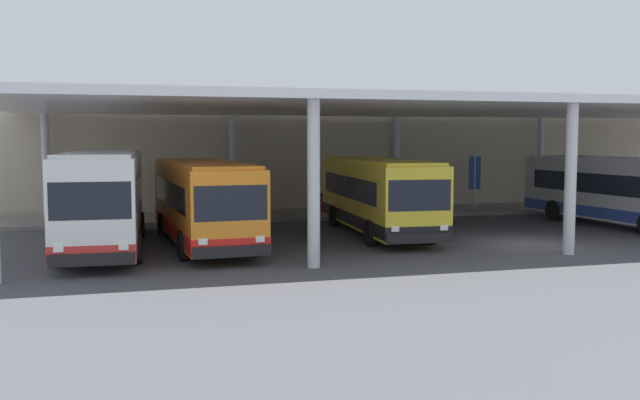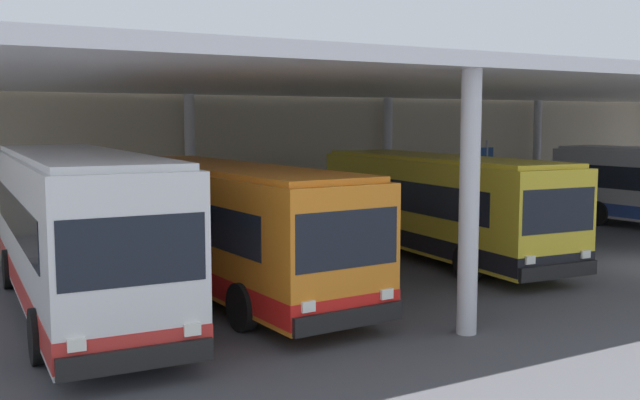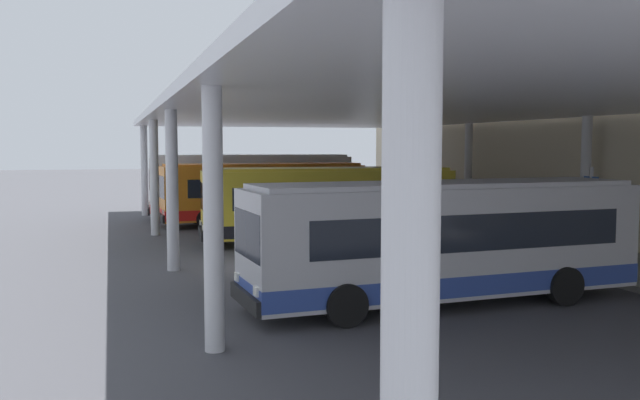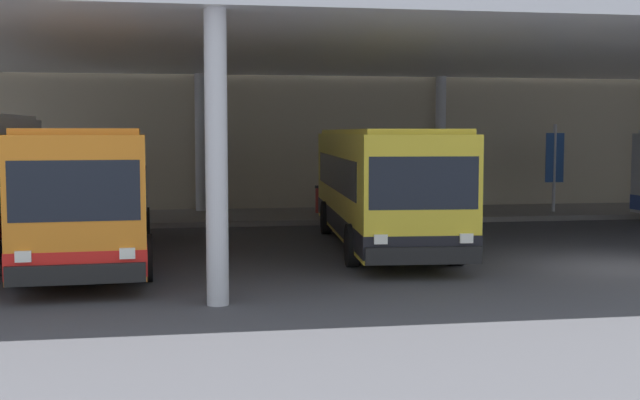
% 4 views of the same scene
% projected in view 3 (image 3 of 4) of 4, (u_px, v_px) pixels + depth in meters
% --- Properties ---
extents(ground_plane, '(200.00, 200.00, 0.00)m').
position_uv_depth(ground_plane, '(248.00, 266.00, 23.25)').
color(ground_plane, '#47474C').
extents(platform_kerb, '(42.00, 4.50, 0.18)m').
position_uv_depth(platform_kerb, '(546.00, 248.00, 26.68)').
color(platform_kerb, gray).
rests_on(platform_kerb, ground).
extents(station_building_facade, '(48.00, 1.60, 6.67)m').
position_uv_depth(station_building_facade, '(618.00, 165.00, 27.37)').
color(station_building_facade, '#C1B293').
rests_on(station_building_facade, ground).
extents(canopy_shelter, '(40.00, 17.00, 5.55)m').
position_uv_depth(canopy_shelter, '(399.00, 112.00, 24.44)').
color(canopy_shelter, silver).
rests_on(canopy_shelter, ground).
extents(bus_nearest_bay, '(3.09, 11.44, 3.57)m').
position_uv_depth(bus_nearest_bay, '(251.00, 185.00, 38.93)').
color(bus_nearest_bay, white).
rests_on(bus_nearest_bay, ground).
extents(bus_second_bay, '(3.09, 10.64, 3.17)m').
position_uv_depth(bus_second_bay, '(264.00, 193.00, 35.51)').
color(bus_second_bay, orange).
rests_on(bus_second_bay, ground).
extents(bus_middle_bay, '(3.26, 10.68, 3.17)m').
position_uv_depth(bus_middle_bay, '(328.00, 204.00, 28.73)').
color(bus_middle_bay, yellow).
rests_on(bus_middle_bay, ground).
extents(bus_far_bay, '(3.14, 10.66, 3.17)m').
position_uv_depth(bus_far_bay, '(444.00, 241.00, 17.61)').
color(bus_far_bay, '#B7B7BC').
rests_on(bus_far_bay, ground).
extents(bench_waiting, '(1.80, 0.45, 0.92)m').
position_uv_depth(bench_waiting, '(511.00, 226.00, 29.10)').
color(bench_waiting, '#383D47').
rests_on(bench_waiting, platform_kerb).
extents(trash_bin, '(0.52, 0.52, 0.98)m').
position_uv_depth(trash_bin, '(485.00, 220.00, 31.39)').
color(trash_bin, maroon).
rests_on(trash_bin, platform_kerb).
extents(banner_sign, '(0.70, 0.12, 3.20)m').
position_uv_depth(banner_sign, '(590.00, 209.00, 22.92)').
color(banner_sign, '#B2B2B7').
rests_on(banner_sign, platform_kerb).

